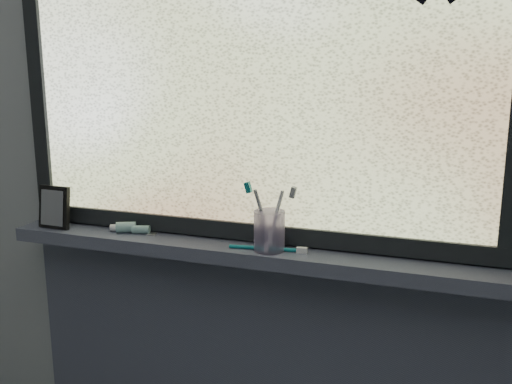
{
  "coord_description": "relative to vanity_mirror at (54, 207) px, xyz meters",
  "views": [
    {
      "loc": [
        0.46,
        -0.2,
        1.51
      ],
      "look_at": [
        0.02,
        1.05,
        1.22
      ],
      "focal_mm": 40.0,
      "sensor_mm": 36.0,
      "label": 1
    }
  ],
  "objects": [
    {
      "name": "toothpaste_tube",
      "position": [
        0.26,
        0.03,
        -0.05
      ],
      "size": [
        0.19,
        0.1,
        0.03
      ],
      "primitive_type": null,
      "rotation": [
        0.0,
        0.0,
        0.38
      ],
      "color": "silver",
      "rests_on": "windowsill"
    },
    {
      "name": "windowsill",
      "position": [
        0.7,
        0.02,
        -0.09
      ],
      "size": [
        1.62,
        0.14,
        0.04
      ],
      "primitive_type": "cube",
      "color": "#494D62",
      "rests_on": "wall_back"
    },
    {
      "name": "frame_bottom",
      "position": [
        0.7,
        0.07,
        -0.04
      ],
      "size": [
        1.6,
        0.03,
        0.05
      ],
      "primitive_type": "cube",
      "color": "black",
      "rests_on": "windowsill"
    },
    {
      "name": "vanity_mirror",
      "position": [
        0.0,
        0.0,
        0.0
      ],
      "size": [
        0.11,
        0.06,
        0.13
      ],
      "primitive_type": "cube",
      "rotation": [
        0.0,
        0.0,
        -0.03
      ],
      "color": "black",
      "rests_on": "windowsill"
    },
    {
      "name": "toothbrush_cup",
      "position": [
        0.7,
        0.01,
        -0.01
      ],
      "size": [
        0.09,
        0.09,
        0.11
      ],
      "primitive_type": "cylinder",
      "rotation": [
        0.0,
        0.0,
        0.06
      ],
      "color": "#B29DD0",
      "rests_on": "windowsill"
    },
    {
      "name": "toothbrush_lying",
      "position": [
        0.68,
        0.0,
        -0.06
      ],
      "size": [
        0.24,
        0.05,
        0.02
      ],
      "primitive_type": null,
      "rotation": [
        0.0,
        0.0,
        0.14
      ],
      "color": "#0E787E",
      "rests_on": "windowsill"
    },
    {
      "name": "wall_back",
      "position": [
        0.7,
        0.1,
        0.16
      ],
      "size": [
        3.0,
        0.01,
        2.5
      ],
      "primitive_type": "cube",
      "color": "#9EA3A8",
      "rests_on": "ground"
    },
    {
      "name": "window_pane",
      "position": [
        0.7,
        0.07,
        0.44
      ],
      "size": [
        1.5,
        0.01,
        1.0
      ],
      "primitive_type": "cube",
      "color": "silver",
      "rests_on": "wall_back"
    },
    {
      "name": "frame_left",
      "position": [
        -0.08,
        0.07,
        0.44
      ],
      "size": [
        0.05,
        0.03,
        1.1
      ],
      "primitive_type": "cube",
      "color": "black",
      "rests_on": "wall_back"
    }
  ]
}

